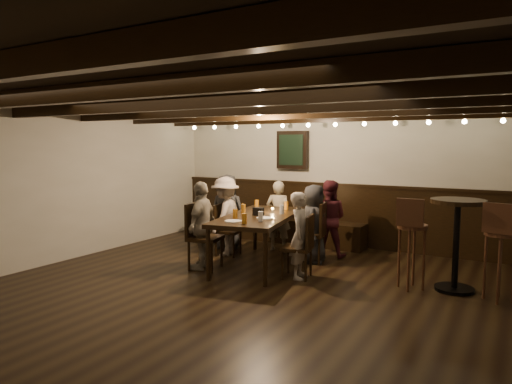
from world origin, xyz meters
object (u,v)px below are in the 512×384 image
Objects in this scene: person_bench_centre at (278,216)px; person_right_near at (314,224)px; chair_left_near at (227,240)px; chair_right_far at (298,259)px; person_left_far at (202,225)px; bar_stool_left at (411,255)px; person_left_near at (225,216)px; bar_stool_right at (500,265)px; person_right_far at (300,235)px; high_top_table at (457,231)px; person_bench_left at (227,212)px; dining_table at (259,219)px; chair_right_near at (312,244)px; person_bench_right at (328,218)px; chair_left_far at (204,249)px.

person_bench_centre is 1.00× the size of person_right_near.
chair_right_far reaches higher than chair_left_near.
person_left_far is at bearing 90.00° from chair_right_far.
person_right_near is 1.73m from bar_stool_left.
person_bench_centre is 0.93× the size of person_left_near.
chair_right_far is at bearing 58.50° from person_left_near.
person_right_near is at bearing -179.53° from bar_stool_right.
person_right_far reaches higher than bar_stool_left.
person_right_near is 2.15m from high_top_table.
person_bench_centre is (0.58, 0.73, 0.35)m from chair_left_near.
person_right_near reaches higher than person_right_far.
person_bench_left is 1.13× the size of high_top_table.
dining_table is 0.96m from chair_left_near.
bar_stool_right is at bearing 159.73° from person_bench_left.
chair_right_near is 2.23m from high_top_table.
chair_right_far is 0.70× the size of person_bench_right.
person_left_near is at bearing 174.85° from bar_stool_left.
person_left_far is 1.07× the size of person_right_near.
person_bench_centre is 0.94× the size of person_left_far.
person_bench_centre is at bearing 129.88° from chair_left_near.
person_right_far is at bearing 90.00° from chair_left_far.
chair_right_far is 0.73× the size of person_right_far.
chair_left_near is at bearing -171.24° from bar_stool_right.
chair_left_far is (-0.62, -0.59, -0.42)m from dining_table.
dining_table is at bearing -166.91° from bar_stool_right.
person_right_far is (1.89, -0.99, -0.06)m from person_bench_left.
person_bench_centre is (-0.83, 0.44, 0.33)m from chair_right_near.
person_left_far is 1.12× the size of high_top_table.
dining_table is 2.61× the size of chair_left_near.
chair_right_far is 0.33m from person_right_far.
chair_left_near is 3.07m from bar_stool_left.
person_right_far is (1.44, 0.29, 0.30)m from chair_left_far.
person_right_far is 1.47m from bar_stool_left.
person_bench_centre is at bearing 26.57° from person_right_far.
person_bench_centre is at bearing 154.34° from chair_left_far.
bar_stool_left is (2.26, -0.01, -0.28)m from dining_table.
person_left_near is at bearing 38.66° from person_bench_centre.
person_bench_left is at bearing -176.32° from bar_stool_right.
person_left_far is 1.75m from person_right_near.
person_bench_left is at bearing 9.46° from person_bench_centre.
chair_left_far is 0.80× the size of person_right_near.
person_left_near reaches higher than chair_right_near.
person_left_near is (0.24, -0.41, -0.00)m from person_bench_left.
chair_left_near is at bearing 90.00° from person_left_near.
chair_right_far is at bearing 82.35° from person_bench_right.
dining_table is 0.88m from person_right_near.
high_top_table is at bearing 22.88° from bar_stool_left.
person_bench_left reaches higher than person_left_near.
person_left_near reaches higher than chair_left_near.
person_bench_centre is (0.85, 0.33, -0.05)m from person_bench_left.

